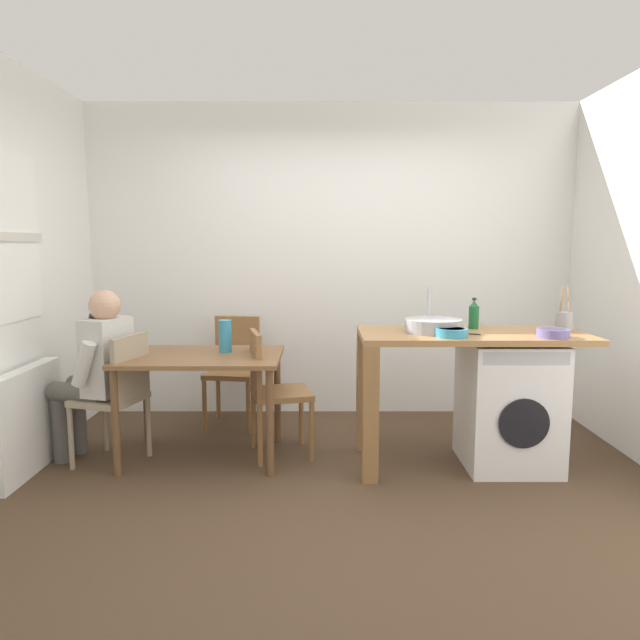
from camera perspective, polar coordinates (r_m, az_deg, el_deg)
The scene contains 18 objects.
ground_plane at distance 3.66m, azimuth 1.53°, elevation -16.68°, with size 5.46×5.46×0.00m, color #4C3826.
wall_back at distance 5.09m, azimuth 1.04°, elevation 5.82°, with size 4.60×0.10×2.70m, color white.
radiator at distance 4.27m, azimuth -27.15°, elevation -8.95°, with size 0.10×0.80×0.70m, color white.
dining_table at distance 4.10m, azimuth -11.70°, elevation -4.73°, with size 1.10×0.76×0.74m.
chair_person_seat at distance 4.16m, azimuth -19.47°, elevation -6.74°, with size 0.50×0.50×0.90m.
chair_opposite at distance 4.09m, azimuth -4.95°, elevation -6.57°, with size 0.48×0.48×0.90m.
chair_spare_by_wall at distance 4.85m, azimuth -8.55°, elevation -4.38°, with size 0.45×0.45×0.90m.
seated_person at distance 4.22m, azimuth -21.34°, elevation -4.35°, with size 0.55×0.54×1.20m.
kitchen_counter at distance 3.94m, azimuth 11.78°, elevation -3.47°, with size 1.50×0.68×0.92m.
washing_machine at distance 4.13m, azimuth 18.16°, elevation -7.89°, with size 0.60×0.61×0.86m.
sink_basin at distance 3.89m, azimuth 11.12°, elevation -0.54°, with size 0.38×0.38×0.09m, color #9EA0A5.
tap at distance 4.06m, azimuth 10.67°, elevation 1.15°, with size 0.02×0.02×0.28m, color #B2B2B7.
bottle_tall_green at distance 4.12m, azimuth 14.98°, elevation 0.51°, with size 0.07×0.07×0.21m.
mixing_bowl at distance 3.72m, azimuth 12.89°, elevation -1.18°, with size 0.20×0.20×0.06m.
utensil_crock at distance 4.20m, azimuth 23.02°, elevation -0.07°, with size 0.11×0.11×0.30m.
colander at distance 3.89m, azimuth 22.10°, elevation -1.17°, with size 0.20×0.20×0.06m.
vase at distance 4.13m, azimuth -9.46°, elevation -1.59°, with size 0.09×0.09×0.23m, color teal.
scissors at distance 3.85m, azimuth 14.50°, elevation -1.34°, with size 0.15×0.06×0.01m.
Camera 1 is at (-0.10, -3.34, 1.50)m, focal length 32.20 mm.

